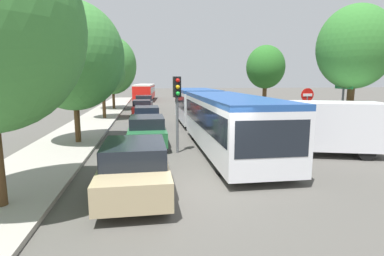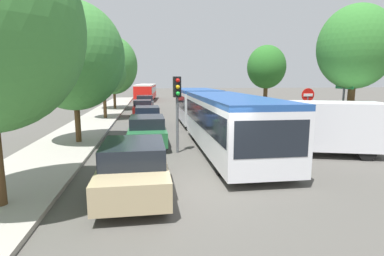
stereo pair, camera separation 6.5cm
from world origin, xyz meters
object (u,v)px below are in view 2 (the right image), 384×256
at_px(queued_car_red, 143,107).
at_px(white_van, 325,127).
at_px(queued_car_graphite, 145,102).
at_px(tree_right_near, 354,50).
at_px(tree_right_mid, 266,68).
at_px(tree_left_far, 103,73).
at_px(articulated_bus, 212,111).
at_px(no_entry_sign, 307,106).
at_px(tree_left_distant, 113,67).
at_px(city_bus_rear, 146,91).
at_px(direction_sign_post, 344,94).
at_px(traffic_light, 177,97).
at_px(tree_left_mid, 74,56).
at_px(queued_car_green, 147,131).
at_px(queued_car_tan, 134,167).
at_px(queued_car_blue, 147,116).

xyz_separation_m(queued_car_red, white_van, (8.13, -15.81, 0.53)).
relative_size(queued_car_graphite, tree_right_near, 0.65).
bearing_deg(tree_right_mid, tree_left_far, 177.83).
relative_size(articulated_bus, queued_car_graphite, 3.96).
bearing_deg(tree_right_mid, articulated_bus, -128.27).
relative_size(no_entry_sign, tree_left_distant, 0.36).
bearing_deg(tree_left_far, tree_right_near, -42.67).
height_order(city_bus_rear, direction_sign_post, direction_sign_post).
height_order(queued_car_graphite, white_van, white_van).
xyz_separation_m(direction_sign_post, tree_left_far, (-12.91, 11.93, 1.18)).
bearing_deg(queued_car_red, direction_sign_post, -145.78).
relative_size(traffic_light, tree_left_far, 0.62).
distance_m(queued_car_red, tree_left_mid, 13.00).
xyz_separation_m(queued_car_green, tree_right_mid, (10.07, 9.83, 3.45)).
bearing_deg(queued_car_tan, tree_left_distant, 6.94).
xyz_separation_m(white_van, tree_left_mid, (-11.17, 3.71, 3.14)).
xyz_separation_m(city_bus_rear, tree_left_far, (-3.22, -22.86, 2.30)).
height_order(queued_car_blue, traffic_light, traffic_light).
relative_size(queued_car_red, queued_car_graphite, 0.93).
xyz_separation_m(city_bus_rear, traffic_light, (1.56, -34.98, 1.07)).
distance_m(queued_car_red, direction_sign_post, 17.56).
bearing_deg(tree_left_far, city_bus_rear, 81.98).
bearing_deg(queued_car_blue, articulated_bus, -139.78).
relative_size(queued_car_red, tree_right_mid, 0.66).
bearing_deg(traffic_light, no_entry_sign, 93.46).
bearing_deg(white_van, queued_car_green, -4.88).
distance_m(white_van, traffic_light, 6.60).
bearing_deg(queued_car_tan, tree_left_far, 10.10).
bearing_deg(articulated_bus, queued_car_graphite, -166.49).
bearing_deg(articulated_bus, city_bus_rear, -172.66).
height_order(tree_left_mid, tree_right_near, tree_left_mid).
xyz_separation_m(articulated_bus, no_entry_sign, (4.71, -1.94, 0.40)).
xyz_separation_m(city_bus_rear, tree_right_mid, (10.29, -23.37, 2.76)).
distance_m(articulated_bus, tree_right_mid, 10.72).
xyz_separation_m(city_bus_rear, direction_sign_post, (9.69, -34.78, 1.12)).
height_order(queued_car_green, traffic_light, traffic_light).
relative_size(articulated_bus, queued_car_blue, 4.22).
relative_size(city_bus_rear, traffic_light, 3.43).
bearing_deg(white_van, tree_left_mid, -1.93).
bearing_deg(queued_car_red, queued_car_green, -178.39).
bearing_deg(queued_car_blue, tree_left_mid, 146.13).
bearing_deg(tree_left_mid, city_bus_rear, 84.29).
height_order(articulated_bus, no_entry_sign, no_entry_sign).
height_order(queued_car_blue, tree_right_mid, tree_right_mid).
height_order(articulated_bus, city_bus_rear, articulated_bus).
xyz_separation_m(white_van, no_entry_sign, (0.66, 2.76, 0.64)).
bearing_deg(tree_left_mid, queued_car_tan, -66.37).
distance_m(queued_car_tan, tree_left_distant, 25.15).
height_order(city_bus_rear, white_van, city_bus_rear).
bearing_deg(articulated_bus, queued_car_green, -64.88).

